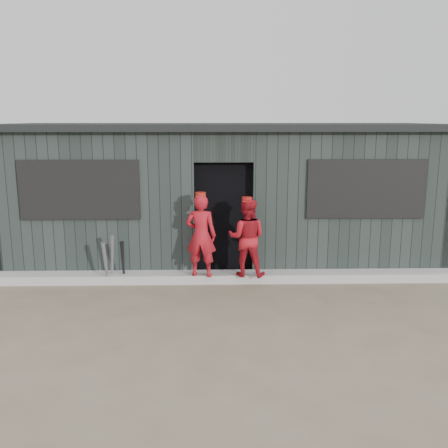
{
  "coord_description": "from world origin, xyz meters",
  "views": [
    {
      "loc": [
        -0.18,
        -6.28,
        2.71
      ],
      "look_at": [
        0.0,
        1.8,
        1.0
      ],
      "focal_mm": 40.0,
      "sensor_mm": 36.0,
      "label": 1
    }
  ],
  "objects_px": {
    "dugout": "(222,192)",
    "player_grey_back": "(242,234)",
    "bat_mid": "(106,264)",
    "player_red_right": "(247,238)",
    "bat_right": "(123,262)",
    "bat_left": "(112,259)",
    "player_red_left": "(201,235)"
  },
  "relations": [
    {
      "from": "bat_right",
      "to": "dugout",
      "type": "bearing_deg",
      "value": 46.56
    },
    {
      "from": "bat_left",
      "to": "player_grey_back",
      "type": "bearing_deg",
      "value": 18.82
    },
    {
      "from": "player_red_left",
      "to": "player_grey_back",
      "type": "distance_m",
      "value": 1.11
    },
    {
      "from": "player_red_left",
      "to": "dugout",
      "type": "bearing_deg",
      "value": -92.04
    },
    {
      "from": "player_red_left",
      "to": "dugout",
      "type": "relative_size",
      "value": 0.17
    },
    {
      "from": "player_grey_back",
      "to": "dugout",
      "type": "distance_m",
      "value": 1.24
    },
    {
      "from": "bat_mid",
      "to": "bat_right",
      "type": "height_order",
      "value": "bat_mid"
    },
    {
      "from": "bat_left",
      "to": "bat_mid",
      "type": "relative_size",
      "value": 1.13
    },
    {
      "from": "player_red_left",
      "to": "dugout",
      "type": "height_order",
      "value": "dugout"
    },
    {
      "from": "bat_right",
      "to": "bat_left",
      "type": "bearing_deg",
      "value": 177.87
    },
    {
      "from": "player_grey_back",
      "to": "dugout",
      "type": "height_order",
      "value": "dugout"
    },
    {
      "from": "bat_right",
      "to": "dugout",
      "type": "height_order",
      "value": "dugout"
    },
    {
      "from": "bat_mid",
      "to": "player_red_right",
      "type": "height_order",
      "value": "player_red_right"
    },
    {
      "from": "bat_mid",
      "to": "dugout",
      "type": "height_order",
      "value": "dugout"
    },
    {
      "from": "bat_left",
      "to": "player_red_left",
      "type": "distance_m",
      "value": 1.54
    },
    {
      "from": "player_red_right",
      "to": "bat_mid",
      "type": "bearing_deg",
      "value": 11.19
    },
    {
      "from": "bat_right",
      "to": "player_grey_back",
      "type": "relative_size",
      "value": 0.58
    },
    {
      "from": "bat_mid",
      "to": "player_grey_back",
      "type": "height_order",
      "value": "player_grey_back"
    },
    {
      "from": "bat_right",
      "to": "dugout",
      "type": "relative_size",
      "value": 0.09
    },
    {
      "from": "bat_mid",
      "to": "player_red_left",
      "type": "distance_m",
      "value": 1.64
    },
    {
      "from": "player_red_left",
      "to": "player_red_right",
      "type": "relative_size",
      "value": 1.06
    },
    {
      "from": "player_grey_back",
      "to": "player_red_left",
      "type": "bearing_deg",
      "value": 40.22
    },
    {
      "from": "bat_left",
      "to": "bat_mid",
      "type": "bearing_deg",
      "value": -129.73
    },
    {
      "from": "dugout",
      "to": "player_grey_back",
      "type": "bearing_deg",
      "value": -71.2
    },
    {
      "from": "player_grey_back",
      "to": "dugout",
      "type": "bearing_deg",
      "value": -79.34
    },
    {
      "from": "player_red_right",
      "to": "dugout",
      "type": "distance_m",
      "value": 1.93
    },
    {
      "from": "bat_right",
      "to": "player_red_left",
      "type": "height_order",
      "value": "player_red_left"
    },
    {
      "from": "bat_mid",
      "to": "bat_right",
      "type": "xyz_separation_m",
      "value": [
        0.27,
        0.1,
        -0.0
      ]
    },
    {
      "from": "player_red_left",
      "to": "dugout",
      "type": "xyz_separation_m",
      "value": [
        0.38,
        1.83,
        0.45
      ]
    },
    {
      "from": "bat_left",
      "to": "bat_right",
      "type": "xyz_separation_m",
      "value": [
        0.18,
        -0.01,
        -0.05
      ]
    },
    {
      "from": "player_red_right",
      "to": "bat_right",
      "type": "bearing_deg",
      "value": 8.52
    },
    {
      "from": "bat_left",
      "to": "bat_right",
      "type": "distance_m",
      "value": 0.18
    }
  ]
}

